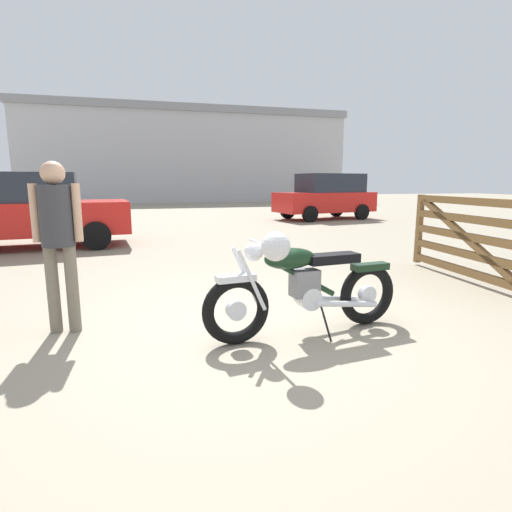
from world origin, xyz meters
TOP-DOWN VIEW (x-y plane):
  - ground_plane at (0.00, 0.00)m, footprint 80.00×80.00m
  - vintage_motorcycle at (0.30, -0.23)m, footprint 2.08×0.73m
  - timber_gate at (3.45, 0.93)m, footprint 0.29×2.54m
  - bystander at (-1.94, 0.47)m, footprint 0.46×0.30m
  - dark_sedan_left at (-3.61, 6.33)m, footprint 4.37×2.29m
  - white_estate_far at (5.84, 11.22)m, footprint 4.13×2.34m
  - industrial_building at (2.24, 31.95)m, footprint 23.07×14.12m

SIDE VIEW (x-z plane):
  - ground_plane at x=0.00m, z-range 0.00..0.00m
  - vintage_motorcycle at x=0.30m, z-range -0.04..1.03m
  - timber_gate at x=3.45m, z-range -0.10..1.50m
  - dark_sedan_left at x=-3.61m, z-range 0.00..1.67m
  - white_estate_far at x=5.84m, z-range 0.03..1.81m
  - bystander at x=-1.94m, z-range 0.19..1.85m
  - industrial_building at x=2.24m, z-range 0.01..6.68m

